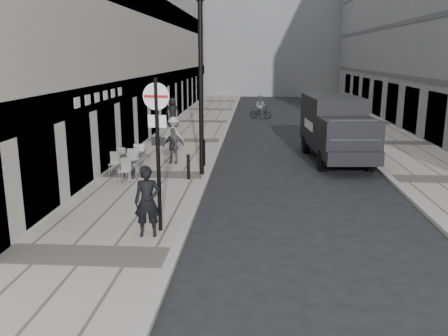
% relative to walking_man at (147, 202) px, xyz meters
% --- Properties ---
extents(ground, '(120.00, 120.00, 0.00)m').
position_rel_walking_man_xyz_m(ground, '(0.82, -3.99, -1.03)').
color(ground, black).
rests_on(ground, ground).
extents(sidewalk, '(4.00, 60.00, 0.12)m').
position_rel_walking_man_xyz_m(sidewalk, '(-1.18, 14.01, -0.97)').
color(sidewalk, gray).
rests_on(sidewalk, ground).
extents(far_sidewalk, '(4.00, 60.00, 0.12)m').
position_rel_walking_man_xyz_m(far_sidewalk, '(9.82, 14.01, -0.97)').
color(far_sidewalk, gray).
rests_on(far_sidewalk, ground).
extents(building_far, '(24.00, 16.00, 22.00)m').
position_rel_walking_man_xyz_m(building_far, '(2.32, 52.01, 9.97)').
color(building_far, slate).
rests_on(building_far, ground).
extents(walking_man, '(0.71, 0.50, 1.82)m').
position_rel_walking_man_xyz_m(walking_man, '(0.00, 0.00, 0.00)').
color(walking_man, black).
rests_on(walking_man, sidewalk).
extents(sign_post, '(0.68, 0.14, 3.95)m').
position_rel_walking_man_xyz_m(sign_post, '(0.22, 0.41, 1.62)').
color(sign_post, black).
rests_on(sign_post, sidewalk).
extents(lamppost, '(0.30, 0.30, 6.78)m').
position_rel_walking_man_xyz_m(lamppost, '(0.62, 6.58, 2.86)').
color(lamppost, black).
rests_on(lamppost, sidewalk).
extents(bollard_near, '(0.14, 0.14, 1.03)m').
position_rel_walking_man_xyz_m(bollard_near, '(0.55, 8.00, -0.39)').
color(bollard_near, black).
rests_on(bollard_near, sidewalk).
extents(bollard_far, '(0.12, 0.12, 0.88)m').
position_rel_walking_man_xyz_m(bollard_far, '(0.22, 5.72, -0.47)').
color(bollard_far, black).
rests_on(bollard_far, sidewalk).
extents(panel_van, '(2.65, 6.14, 2.82)m').
position_rel_walking_man_xyz_m(panel_van, '(6.23, 9.91, 0.56)').
color(panel_van, black).
rests_on(panel_van, ground).
extents(cyclist, '(1.69, 0.93, 1.73)m').
position_rel_walking_man_xyz_m(cyclist, '(3.03, 24.35, -0.35)').
color(cyclist, black).
rests_on(cyclist, ground).
extents(pedestrian_a, '(0.98, 0.70, 1.54)m').
position_rel_walking_man_xyz_m(pedestrian_a, '(-0.75, 8.23, -0.14)').
color(pedestrian_a, '#4F4F53').
rests_on(pedestrian_a, sidewalk).
extents(pedestrian_b, '(1.24, 1.07, 1.66)m').
position_rel_walking_man_xyz_m(pedestrian_b, '(-1.20, 10.90, -0.08)').
color(pedestrian_b, '#A19E95').
rests_on(pedestrian_b, sidewalk).
extents(pedestrian_c, '(1.07, 0.88, 1.87)m').
position_rel_walking_man_xyz_m(pedestrian_c, '(-2.65, 18.94, 0.03)').
color(pedestrian_c, black).
rests_on(pedestrian_c, sidewalk).
extents(cafe_table_near, '(0.68, 1.55, 0.88)m').
position_rel_walking_man_xyz_m(cafe_table_near, '(-2.71, 6.74, -0.46)').
color(cafe_table_near, '#A8A9AB').
rests_on(cafe_table_near, sidewalk).
extents(cafe_table_mid, '(0.69, 1.55, 0.88)m').
position_rel_walking_man_xyz_m(cafe_table_mid, '(-1.98, 5.62, -0.46)').
color(cafe_table_mid, '#ABAAAD').
rests_on(cafe_table_mid, sidewalk).
extents(cafe_table_far, '(0.80, 1.79, 1.02)m').
position_rel_walking_man_xyz_m(cafe_table_far, '(-1.98, 6.71, -0.39)').
color(cafe_table_far, silver).
rests_on(cafe_table_far, sidewalk).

